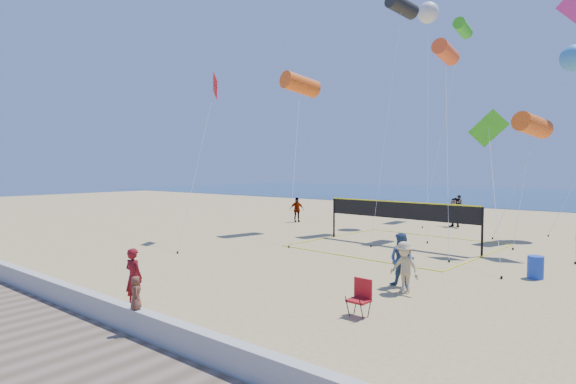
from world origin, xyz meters
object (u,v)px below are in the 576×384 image
Objects in this scene: camp_chair at (361,295)px; trash_barrel at (536,267)px; woman at (134,277)px; volleyball_net at (399,215)px.

camp_chair reaches higher than trash_barrel.
trash_barrel is at bearing -134.12° from woman.
volleyball_net reaches higher than trash_barrel.
trash_barrel is 7.53m from volleyball_net.
volleyball_net is at bearing 153.57° from trash_barrel.
camp_chair is 1.36× the size of trash_barrel.
trash_barrel is (2.78, 7.38, -0.15)m from camp_chair.
trash_barrel is (8.17, 10.60, -0.42)m from woman.
camp_chair is 7.88m from trash_barrel.
volleyball_net is at bearing 112.06° from camp_chair.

